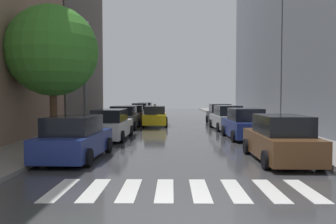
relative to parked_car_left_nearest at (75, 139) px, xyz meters
The scene contains 19 objects.
ground_plane 17.88m from the parked_car_left_nearest, 77.07° to the left, with size 28.00×72.00×0.04m, color #3D3D3F.
sidewalk_left 17.60m from the parked_car_left_nearest, 98.18° to the left, with size 3.00×72.00×0.15m, color gray.
sidewalk_right 20.34m from the parked_car_left_nearest, 58.91° to the left, with size 3.00×72.00×0.15m, color gray.
crosswalk_stripes 5.93m from the parked_car_left_nearest, 47.19° to the right, with size 6.75×2.20×0.01m.
building_left_mid 21.83m from the parked_car_left_nearest, 110.96° to the left, with size 6.00×13.33×20.90m, color #564C47.
building_right_mid 28.72m from the parked_car_left_nearest, 55.85° to the left, with size 6.00×18.17×22.61m, color slate.
parked_car_left_nearest is the anchor object (origin of this frame).
parked_car_left_second 6.08m from the parked_car_left_nearest, 87.42° to the left, with size 2.10×4.83×1.69m.
parked_car_left_third 12.41m from the parked_car_left_nearest, 89.41° to the left, with size 2.14×4.36×1.70m.
parked_car_left_fourth 18.50m from the parked_car_left_nearest, 89.54° to the left, with size 2.26×4.22×1.60m.
parked_car_left_fifth 24.70m from the parked_car_left_nearest, 89.57° to the left, with size 2.02×4.28×1.67m.
parked_car_left_sixth 30.67m from the parked_car_left_nearest, 89.57° to the left, with size 2.12×4.19×1.63m.
parked_car_right_nearest 7.75m from the parked_car_left_nearest, ahead, with size 2.05×4.61×1.72m.
parked_car_right_second 10.01m from the parked_car_left_nearest, 38.50° to the left, with size 2.12×4.28×1.74m.
parked_car_right_third 13.97m from the parked_car_left_nearest, 56.48° to the left, with size 2.17×4.84×1.76m.
parked_car_right_fourth 19.13m from the parked_car_left_nearest, 65.34° to the left, with size 2.15×4.15×1.74m.
taxi_midroad 15.10m from the parked_car_left_nearest, 81.16° to the left, with size 2.14×4.37×1.81m.
street_tree_left 5.90m from the parked_car_left_nearest, 119.33° to the left, with size 4.48×4.48×6.75m.
lamp_post_left 8.40m from the parked_car_left_nearest, 101.60° to the left, with size 0.60×0.28×6.79m.
Camera 1 is at (-0.26, -6.29, 2.40)m, focal length 36.19 mm.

